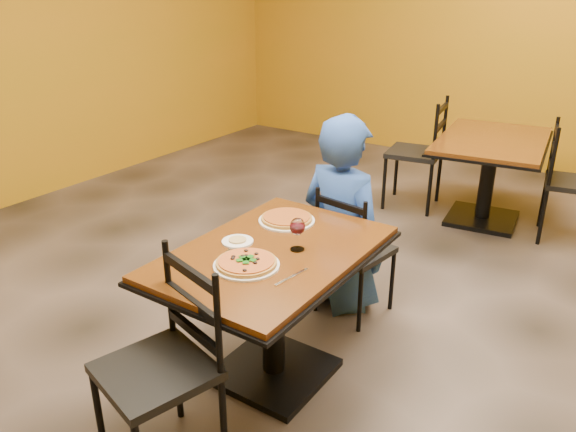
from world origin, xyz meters
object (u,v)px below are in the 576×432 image
Objects in this scene: table_second at (490,160)px; chair_second_left at (414,153)px; pizza_far at (287,218)px; wine_glass at (297,233)px; pizza_main at (246,262)px; plate_main at (246,265)px; chair_main_far at (356,251)px; side_plate at (238,241)px; plate_far at (287,220)px; table_main at (273,284)px; diner at (343,212)px; chair_main_near at (156,373)px; chair_second_right at (575,184)px.

chair_second_left reaches higher than table_second.
wine_glass is (0.24, -0.26, 0.07)m from pizza_far.
wine_glass is at bearing 70.15° from pizza_main.
plate_main is at bearing -1.80° from chair_second_left.
pizza_main is 0.56m from pizza_far.
wine_glass is (0.47, -2.68, 0.33)m from chair_second_left.
side_plate is (-0.24, -0.85, 0.33)m from chair_main_far.
wine_glass is (-0.20, -2.68, 0.28)m from table_second.
plate_far is 0.37m from side_plate.
chair_second_left is at bearing 97.68° from table_main.
chair_second_left is (-0.42, 1.94, 0.09)m from chair_main_far.
pizza_far is (-0.44, -2.42, 0.21)m from table_second.
table_main is 0.28m from side_plate.
table_main is 1.21× the size of chair_second_left.
chair_second_left is at bearing 97.16° from plate_main.
diner reaches higher than table_second.
chair_second_left is 2.80m from side_plate.
table_main is 2.78m from chair_second_left.
pizza_far is (0.23, -2.42, 0.26)m from chair_second_left.
chair_second_left reaches higher than pizza_far.
wine_glass is (0.05, -0.74, 0.42)m from chair_main_far.
chair_main_near is 3.06× the size of plate_far.
table_second is 4.43× the size of plate_far.
chair_main_near is at bearing 152.66° from chair_second_right.
plate_far is at bearing 112.94° from table_main.
diner reaches higher than table_main.
pizza_far is at bearing 144.35° from chair_second_right.
pizza_far is at bearing 112.94° from table_main.
pizza_main is at bearing -89.86° from table_main.
pizza_main is at bearing -75.39° from plate_far.
chair_main_far is 0.62m from plate_far.
plate_far is at bearing -100.39° from table_second.
chair_second_left is 1.35m from chair_second_right.
table_second is at bearing 84.14° from pizza_main.
plate_main is at bearing 96.01° from chair_main_far.
chair_second_right is (1.35, 0.00, -0.03)m from chair_second_left.
plate_main is (0.08, -1.09, 0.13)m from diner.
diner is at bearing 94.45° from pizza_main.
table_second is 2.47m from plate_far.
wine_glass is (0.10, 0.07, 0.28)m from table_main.
diner is at bearing 84.20° from pizza_far.
pizza_main is (-0.05, -1.02, 0.35)m from chair_main_far.
table_second is at bearing -88.85° from chair_main_far.
table_second is 1.63× the size of chair_main_far.
chair_main_near is 1.13× the size of chair_main_far.
chair_main_near is 0.75× the size of diner.
chair_second_left is 3.28× the size of plate_main.
chair_main_near is 1.12m from plate_far.
diner is 1.10m from pizza_main.
chair_main_far is at bearing 163.04° from diner.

